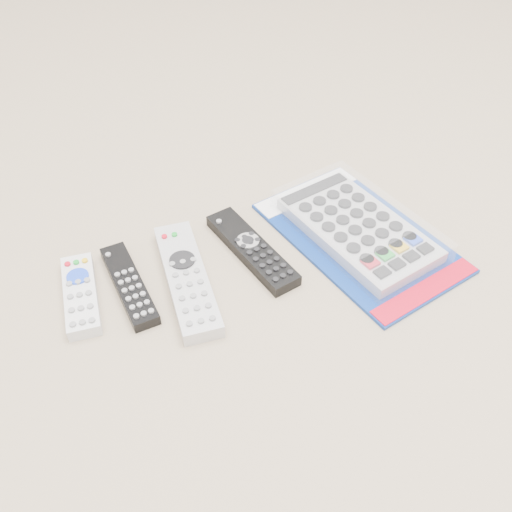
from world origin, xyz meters
name	(u,v)px	position (x,y,z in m)	size (l,w,h in m)	color
remote_small_grey	(81,295)	(-0.23, 0.03, 0.01)	(0.07, 0.16, 0.02)	silver
remote_slim_black	(129,285)	(-0.17, 0.02, 0.01)	(0.04, 0.17, 0.02)	black
remote_silver_dvd	(187,279)	(-0.09, -0.01, 0.01)	(0.09, 0.23, 0.03)	#B9B9BE
remote_large_black	(252,249)	(0.03, 0.01, 0.01)	(0.07, 0.20, 0.02)	black
jumbo_remote_packaged	(358,228)	(0.20, -0.03, 0.02)	(0.24, 0.35, 0.04)	navy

